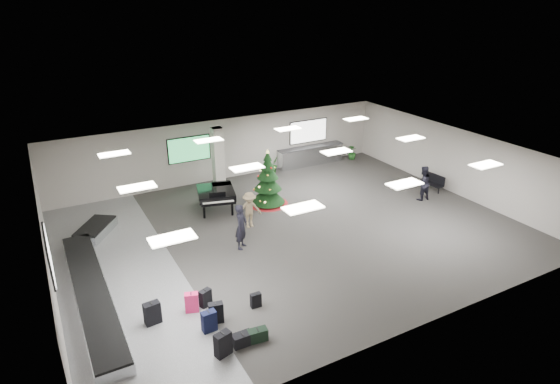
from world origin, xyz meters
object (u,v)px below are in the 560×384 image
traveler_b (250,210)px  potted_plant_right (352,152)px  baggage_carousel (93,278)px  christmas_tree (268,186)px  grand_piano (216,194)px  service_counter (311,155)px  traveler_a (241,227)px  pink_suitcase (192,302)px  traveler_bench (423,183)px  potted_plant_left (274,165)px  bench (432,181)px

traveler_b → potted_plant_right: traveler_b is taller
baggage_carousel → christmas_tree: (8.20, 3.03, 0.70)m
christmas_tree → traveler_b: 2.47m
christmas_tree → grand_piano: bearing=169.5°
baggage_carousel → service_counter: service_counter is taller
potted_plant_right → traveler_a: bearing=-147.1°
pink_suitcase → potted_plant_right: potted_plant_right is taller
pink_suitcase → grand_piano: 7.34m
grand_piano → potted_plant_right: size_ratio=2.76×
baggage_carousel → grand_piano: size_ratio=4.12×
christmas_tree → traveler_bench: christmas_tree is taller
traveler_a → potted_plant_left: bearing=9.0°
potted_plant_right → traveler_b: bearing=-150.7°
baggage_carousel → service_counter: 14.50m
bench → traveler_a: size_ratio=0.75×
grand_piano → potted_plant_right: 10.12m
potted_plant_left → grand_piano: bearing=-145.8°
traveler_a → potted_plant_right: traveler_a is taller
bench → traveler_b: traveler_b is taller
baggage_carousel → pink_suitcase: (2.45, -3.03, 0.11)m
christmas_tree → traveler_b: bearing=-135.1°
pink_suitcase → traveler_bench: 12.74m
bench → potted_plant_left: bearing=129.7°
christmas_tree → bench: christmas_tree is taller
christmas_tree → bench: (7.94, -2.41, -0.44)m
pink_suitcase → potted_plant_right: bearing=54.4°
potted_plant_left → pink_suitcase: bearing=-129.5°
service_counter → traveler_bench: bearing=-73.6°
service_counter → pink_suitcase: service_counter is taller
traveler_bench → potted_plant_right: (0.68, 6.38, -0.41)m
christmas_tree → grand_piano: (-2.38, 0.44, -0.09)m
christmas_tree → traveler_a: bearing=-131.1°
christmas_tree → traveler_b: christmas_tree is taller
christmas_tree → grand_piano: size_ratio=1.13×
bench → traveler_bench: 1.51m
pink_suitcase → potted_plant_right: (13.05, 9.40, 0.10)m
traveler_b → potted_plant_left: size_ratio=1.73×
service_counter → bench: size_ratio=2.99×
traveler_a → traveler_bench: size_ratio=1.08×
grand_piano → potted_plant_left: (4.57, 3.11, -0.38)m
bench → service_counter: bearing=114.1°
traveler_b → potted_plant_left: bearing=56.2°
service_counter → bench: 6.95m
baggage_carousel → grand_piano: (5.82, 3.47, 0.61)m
potted_plant_left → traveler_bench: bearing=-56.1°
pink_suitcase → christmas_tree: christmas_tree is taller
traveler_a → bench: bearing=-40.5°
christmas_tree → traveler_a: christmas_tree is taller
grand_piano → traveler_bench: (9.01, -3.49, 0.01)m
baggage_carousel → traveler_bench: size_ratio=5.80×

